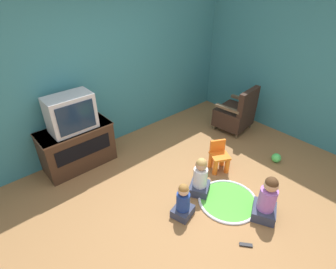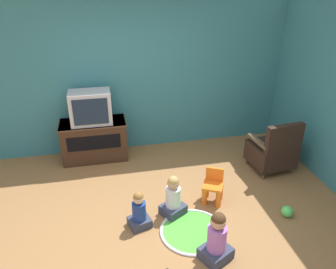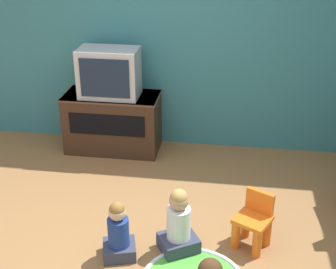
% 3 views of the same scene
% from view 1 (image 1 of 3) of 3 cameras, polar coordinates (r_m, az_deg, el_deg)
% --- Properties ---
extents(ground_plane, '(30.00, 30.00, 0.00)m').
position_cam_1_polar(ground_plane, '(3.69, 5.37, -15.03)').
color(ground_plane, olive).
extents(wall_back, '(5.80, 0.12, 2.63)m').
position_cam_1_polar(wall_back, '(4.44, -15.76, 12.85)').
color(wall_back, teal).
rests_on(wall_back, ground_plane).
extents(wall_right, '(0.12, 5.23, 2.63)m').
position_cam_1_polar(wall_right, '(5.00, 32.60, 11.13)').
color(wall_right, teal).
rests_on(wall_right, ground_plane).
extents(tv_cabinet, '(1.09, 0.52, 0.68)m').
position_cam_1_polar(tv_cabinet, '(4.36, -19.13, -2.42)').
color(tv_cabinet, '#382316').
rests_on(tv_cabinet, ground_plane).
extents(television, '(0.66, 0.39, 0.54)m').
position_cam_1_polar(television, '(4.04, -20.40, 4.40)').
color(television, '#B7B7BC').
rests_on(television, tv_cabinet).
extents(black_armchair, '(0.70, 0.66, 0.89)m').
position_cam_1_polar(black_armchair, '(5.24, 14.57, 4.39)').
color(black_armchair, brown).
rests_on(black_armchair, ground_plane).
extents(yellow_kid_chair, '(0.36, 0.36, 0.48)m').
position_cam_1_polar(yellow_kid_chair, '(4.18, 11.03, -5.04)').
color(yellow_kid_chair, orange).
rests_on(yellow_kid_chair, ground_plane).
extents(play_mat, '(0.82, 0.82, 0.04)m').
position_cam_1_polar(play_mat, '(3.81, 12.91, -13.85)').
color(play_mat, green).
rests_on(play_mat, ground_plane).
extents(child_watching_left, '(0.32, 0.29, 0.52)m').
position_cam_1_polar(child_watching_left, '(3.41, 3.30, -14.50)').
color(child_watching_left, '#33384C').
rests_on(child_watching_left, ground_plane).
extents(child_watching_center, '(0.39, 0.38, 0.59)m').
position_cam_1_polar(child_watching_center, '(3.71, 7.02, -9.39)').
color(child_watching_center, '#33384C').
rests_on(child_watching_center, ground_plane).
extents(child_watching_right, '(0.42, 0.40, 0.64)m').
position_cam_1_polar(child_watching_right, '(3.57, 20.72, -13.23)').
color(child_watching_right, '#33384C').
rests_on(child_watching_right, ground_plane).
extents(toy_ball, '(0.15, 0.15, 0.15)m').
position_cam_1_polar(toy_ball, '(4.68, 22.50, -4.72)').
color(toy_ball, '#4CCC59').
rests_on(toy_ball, ground_plane).
extents(remote_control, '(0.13, 0.14, 0.02)m').
position_cam_1_polar(remote_control, '(3.40, 16.60, -22.04)').
color(remote_control, black).
rests_on(remote_control, ground_plane).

